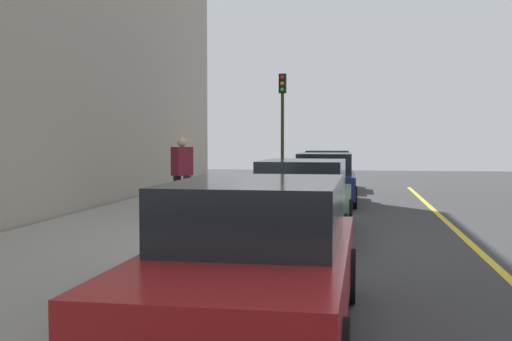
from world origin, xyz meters
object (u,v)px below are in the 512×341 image
object	(u,v)px
pedestrian_burgundy_coat	(182,171)
rolling_suitcase	(190,197)
parked_car_silver	(328,170)
parked_car_red	(255,258)
parked_car_navy	(324,178)
traffic_light_pole	(282,111)
parked_car_green	(302,198)

from	to	relation	value
pedestrian_burgundy_coat	rolling_suitcase	bearing A→B (deg)	167.43
parked_car_silver	rolling_suitcase	xyz separation A→B (m)	(8.42, -3.22, -0.33)
parked_car_silver	rolling_suitcase	bearing A→B (deg)	-20.95
parked_car_red	parked_car_navy	bearing A→B (deg)	179.94
traffic_light_pole	rolling_suitcase	world-z (taller)	traffic_light_pole
parked_car_navy	parked_car_red	bearing A→B (deg)	-0.06
parked_car_navy	pedestrian_burgundy_coat	size ratio (longest dim) A/B	2.50
parked_car_red	pedestrian_burgundy_coat	world-z (taller)	pedestrian_burgundy_coat
parked_car_silver	parked_car_navy	distance (m)	5.29
parked_car_green	traffic_light_pole	xyz separation A→B (m)	(-10.40, -1.62, 2.23)
pedestrian_burgundy_coat	rolling_suitcase	world-z (taller)	pedestrian_burgundy_coat
parked_car_navy	parked_car_red	xyz separation A→B (m)	(13.02, -0.01, 0.00)
parked_car_navy	traffic_light_pole	distance (m)	4.68
traffic_light_pole	parked_car_silver	bearing A→B (deg)	134.23
parked_car_green	parked_car_red	distance (m)	6.36
parked_car_navy	pedestrian_burgundy_coat	world-z (taller)	pedestrian_burgundy_coat
parked_car_silver	parked_car_navy	size ratio (longest dim) A/B	0.94
parked_car_red	traffic_light_pole	bearing A→B (deg)	-174.16
parked_car_silver	parked_car_green	bearing A→B (deg)	0.14
parked_car_silver	rolling_suitcase	distance (m)	9.02
pedestrian_burgundy_coat	traffic_light_pole	bearing A→B (deg)	166.68
parked_car_navy	parked_car_silver	bearing A→B (deg)	-178.51
traffic_light_pole	parked_car_red	bearing A→B (deg)	5.84
pedestrian_burgundy_coat	traffic_light_pole	xyz separation A→B (m)	(-7.27, 1.72, 1.86)
parked_car_green	pedestrian_burgundy_coat	xyz separation A→B (m)	(-3.13, -3.34, 0.37)
traffic_light_pole	rolling_suitcase	distance (m)	7.51
parked_car_silver	parked_car_red	xyz separation A→B (m)	(18.31, 0.12, 0.00)
parked_car_silver	parked_car_red	bearing A→B (deg)	0.39
parked_car_green	traffic_light_pole	world-z (taller)	traffic_light_pole
parked_car_red	rolling_suitcase	size ratio (longest dim) A/B	5.16
parked_car_red	traffic_light_pole	size ratio (longest dim) A/B	1.12
parked_car_silver	pedestrian_burgundy_coat	size ratio (longest dim) A/B	2.36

